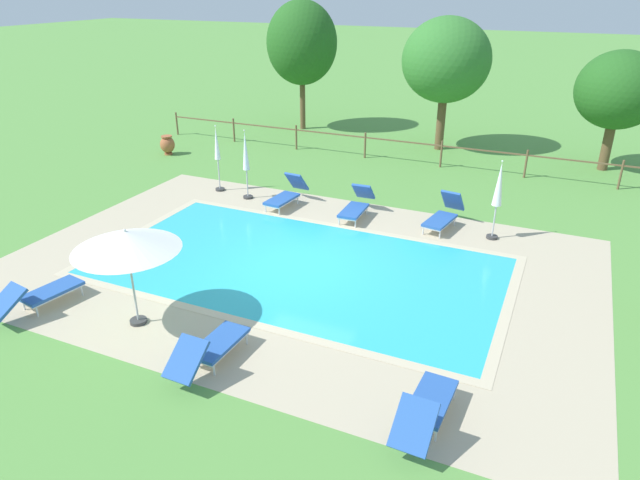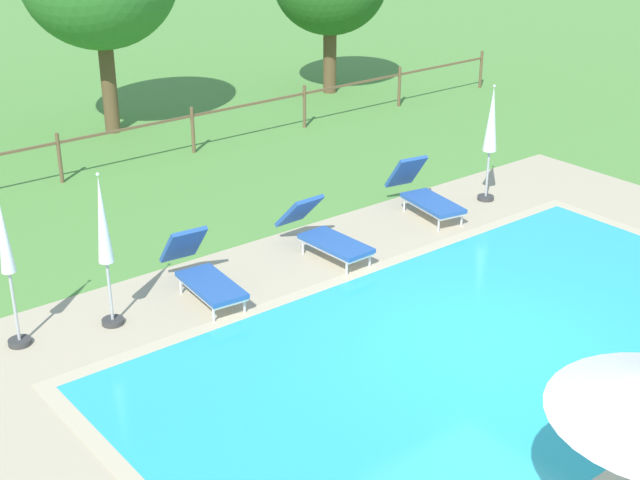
% 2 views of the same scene
% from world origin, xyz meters
% --- Properties ---
extents(ground_plane, '(160.00, 160.00, 0.00)m').
position_xyz_m(ground_plane, '(0.00, 0.00, 0.00)').
color(ground_plane, '#599342').
extents(pool_deck_paving, '(14.66, 9.92, 0.01)m').
position_xyz_m(pool_deck_paving, '(0.00, 0.00, 0.00)').
color(pool_deck_paving, '#BCAD8E').
rests_on(pool_deck_paving, ground).
extents(swimming_pool_water, '(10.15, 5.41, 0.01)m').
position_xyz_m(swimming_pool_water, '(0.00, 0.00, 0.01)').
color(swimming_pool_water, '#2DB7C6').
rests_on(swimming_pool_water, ground).
extents(pool_coping_rim, '(10.63, 5.89, 0.01)m').
position_xyz_m(pool_coping_rim, '(0.00, 0.00, 0.01)').
color(pool_coping_rim, beige).
rests_on(pool_coping_rim, ground).
extents(sun_lounger_north_near_steps, '(0.67, 1.95, 0.93)m').
position_xyz_m(sun_lounger_north_near_steps, '(0.18, 3.73, 0.38)').
color(sun_lounger_north_near_steps, '#2856A8').
rests_on(sun_lounger_north_near_steps, ground).
extents(sun_lounger_north_far, '(0.76, 1.92, 0.98)m').
position_xyz_m(sun_lounger_north_far, '(-2.23, 3.70, 0.39)').
color(sun_lounger_north_far, '#2856A8').
rests_on(sun_lounger_north_far, ground).
extents(sun_lounger_south_near_corner, '(0.90, 1.92, 1.00)m').
position_xyz_m(sun_lounger_south_near_corner, '(2.80, 4.02, 0.40)').
color(sun_lounger_south_near_corner, '#2856A8').
rests_on(sun_lounger_south_near_corner, ground).
extents(patio_umbrella_closed_row_west, '(0.32, 0.32, 2.29)m').
position_xyz_m(patio_umbrella_closed_row_west, '(4.26, 3.80, 1.47)').
color(patio_umbrella_closed_row_west, '#383838').
rests_on(patio_umbrella_closed_row_west, ground).
extents(patio_umbrella_closed_row_mid_west, '(0.32, 0.32, 2.29)m').
position_xyz_m(patio_umbrella_closed_row_mid_west, '(-5.01, 4.05, 1.40)').
color(patio_umbrella_closed_row_mid_west, '#383838').
rests_on(patio_umbrella_closed_row_mid_west, ground).
extents(patio_umbrella_closed_row_mid_east, '(0.32, 0.32, 2.33)m').
position_xyz_m(patio_umbrella_closed_row_mid_east, '(-3.73, 3.78, 1.43)').
color(patio_umbrella_closed_row_mid_east, '#383838').
rests_on(patio_umbrella_closed_row_mid_east, ground).
extents(perimeter_fence, '(22.08, 0.08, 1.05)m').
position_xyz_m(perimeter_fence, '(-0.24, 9.89, 0.69)').
color(perimeter_fence, brown).
rests_on(perimeter_fence, ground).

